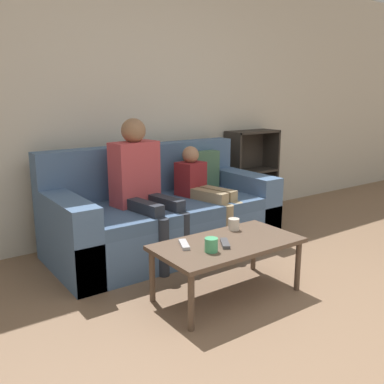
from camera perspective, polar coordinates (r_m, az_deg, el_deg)
name	(u,v)px	position (r m, az deg, el deg)	size (l,w,h in m)	color
wall_back	(139,101)	(4.23, -7.06, 12.01)	(12.00, 0.06, 2.60)	beige
couch	(163,216)	(3.82, -3.93, -3.24)	(1.98, 0.93, 0.91)	#4C6B93
bookshelf	(249,183)	(4.99, 7.67, 1.17)	(0.61, 0.28, 0.96)	#332D28
coffee_table	(228,247)	(2.93, 4.76, -7.36)	(1.01, 0.53, 0.39)	brown
person_adult	(141,179)	(3.53, -6.82, 1.71)	(0.44, 0.68, 1.17)	#282D38
person_child	(204,191)	(3.82, 1.67, 0.19)	(0.35, 0.67, 0.90)	#9E8966
cup_near	(211,245)	(2.73, 2.58, -7.06)	(0.09, 0.09, 0.09)	#4CB77A
cup_far	(234,224)	(3.16, 5.60, -4.30)	(0.08, 0.08, 0.09)	silver
tv_remote_0	(184,245)	(2.83, -1.05, -7.02)	(0.11, 0.17, 0.02)	#B7B7BC
tv_remote_1	(225,243)	(2.86, 4.42, -6.84)	(0.13, 0.17, 0.02)	#47474C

